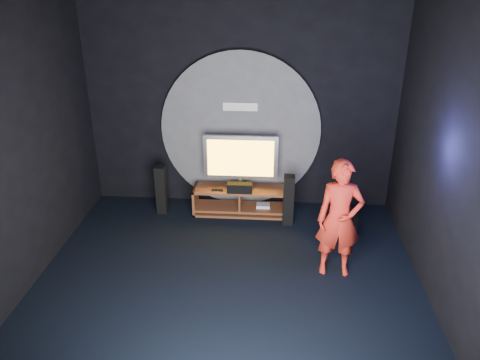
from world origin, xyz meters
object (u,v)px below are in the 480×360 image
Objects in this scene: tower_speaker_right at (288,200)px; subwoofer at (346,222)px; player at (339,219)px; media_console at (241,202)px; tower_speaker_left at (161,190)px; tv at (241,159)px.

subwoofer is at bearing -12.39° from tower_speaker_right.
player is at bearing -104.50° from subwoofer.
tower_speaker_left is (-1.30, -0.07, 0.22)m from media_console.
tv is at bearing 95.60° from media_console.
tv is 1.40m from tower_speaker_left.
tv is 1.00m from tower_speaker_right.
tower_speaker_left is at bearing 173.78° from tower_speaker_right.
tower_speaker_left is 2.43× the size of subwoofer.
tv is at bearing 161.47° from subwoofer.
player is at bearing -29.15° from tower_speaker_left.
player is at bearing -48.60° from media_console.
media_console is at bearing 3.11° from tower_speaker_left.
media_console is at bearing 163.51° from subwoofer.
media_console is 0.96× the size of player.
subwoofer is 1.27m from player.
tower_speaker_left reaches higher than media_console.
tv reaches higher than tower_speaker_left.
player is at bearing -64.48° from tower_speaker_right.
subwoofer is (1.66, -0.56, -0.76)m from tv.
player reaches higher than tower_speaker_left.
player reaches higher than media_console.
player reaches higher than tower_speaker_right.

